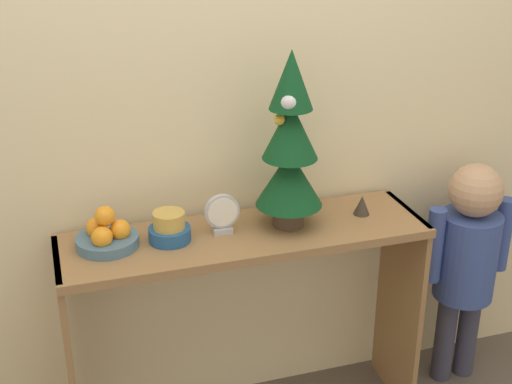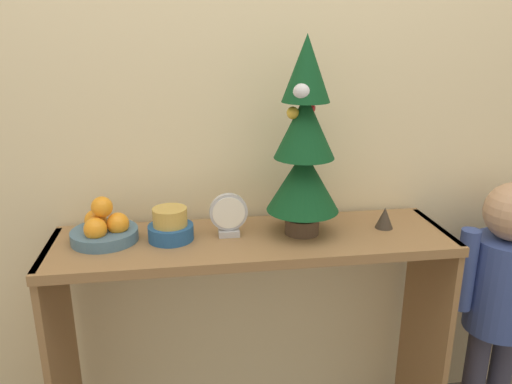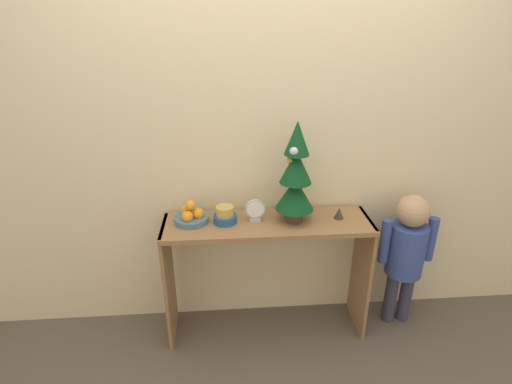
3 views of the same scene
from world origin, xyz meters
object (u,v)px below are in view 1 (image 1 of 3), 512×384
at_px(singing_bowl, 169,228).
at_px(desk_clock, 222,214).
at_px(figurine, 362,205).
at_px(fruit_bowl, 107,235).
at_px(child_figure, 467,252).
at_px(mini_tree, 290,146).

height_order(singing_bowl, desk_clock, desk_clock).
bearing_deg(figurine, desk_clock, 179.24).
height_order(fruit_bowl, child_figure, fruit_bowl).
height_order(desk_clock, figurine, desk_clock).
xyz_separation_m(mini_tree, singing_bowl, (-0.41, 0.01, -0.24)).
xyz_separation_m(singing_bowl, figurine, (0.68, -0.00, -0.01)).
bearing_deg(figurine, fruit_bowl, 178.57).
xyz_separation_m(singing_bowl, child_figure, (1.14, -0.00, -0.27)).
xyz_separation_m(figurine, child_figure, (0.46, 0.00, -0.26)).
relative_size(desk_clock, child_figure, 0.15).
height_order(mini_tree, singing_bowl, mini_tree).
bearing_deg(child_figure, fruit_bowl, 179.18).
height_order(figurine, child_figure, child_figure).
distance_m(desk_clock, child_figure, 1.01).
distance_m(singing_bowl, desk_clock, 0.18).
bearing_deg(fruit_bowl, child_figure, -0.82).
distance_m(fruit_bowl, figurine, 0.88).
bearing_deg(desk_clock, mini_tree, -2.43).
height_order(fruit_bowl, figurine, fruit_bowl).
height_order(singing_bowl, child_figure, child_figure).
bearing_deg(singing_bowl, desk_clock, 0.88).
bearing_deg(figurine, singing_bowl, 179.67).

